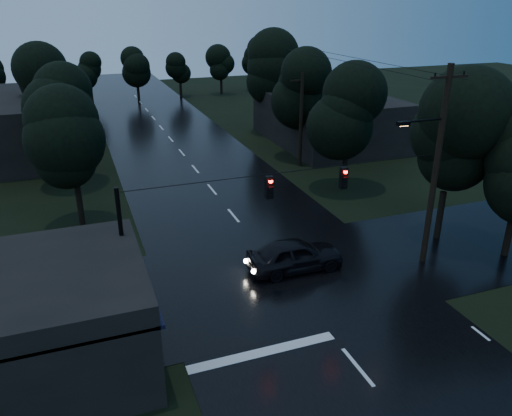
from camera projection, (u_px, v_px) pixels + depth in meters
main_road at (195, 169)px, 40.14m from camera, size 12.00×120.00×0.02m
cross_street at (283, 277)px, 24.56m from camera, size 60.00×9.00×0.02m
building_far_right at (328, 119)px, 47.23m from camera, size 10.00×14.00×4.40m
building_far_left at (9, 126)px, 43.35m from camera, size 10.00×16.00×5.00m
utility_pole_main at (435, 165)px, 24.04m from camera, size 3.50×0.30×10.00m
utility_pole_far at (301, 119)px, 39.57m from camera, size 2.00×0.30×7.50m
anchor_pole_left at (124, 257)px, 20.14m from camera, size 0.18×0.18×6.00m
span_signals at (307, 182)px, 21.85m from camera, size 15.00×0.37×1.12m
tree_corner_near at (452, 135)px, 26.32m from camera, size 4.48×4.48×9.44m
tree_left_a at (70, 140)px, 28.32m from camera, size 3.92×3.92×8.26m
tree_left_b at (58, 108)px, 34.90m from camera, size 4.20×4.20×8.85m
tree_left_c at (49, 82)px, 43.22m from camera, size 4.48×4.48×9.44m
tree_right_a at (349, 111)px, 33.93m from camera, size 4.20×4.20×8.85m
tree_right_b at (306, 87)px, 40.90m from camera, size 4.48×4.48×9.44m
tree_right_c at (268, 68)px, 49.60m from camera, size 4.76×4.76×10.03m
car at (295, 255)px, 24.92m from camera, size 4.91×2.06×1.66m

